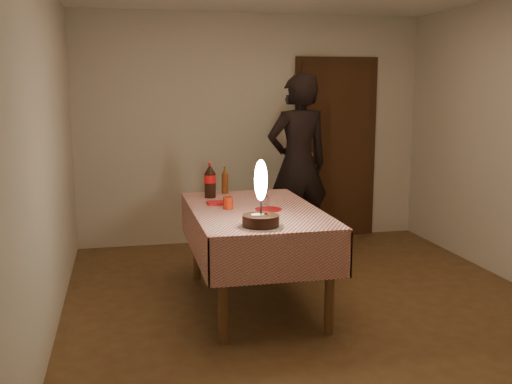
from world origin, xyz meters
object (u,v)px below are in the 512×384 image
(clear_cup, at_px, (265,202))
(amber_bottle_left, at_px, (225,181))
(dining_table, at_px, (255,221))
(birthday_cake, at_px, (261,210))
(red_plate, at_px, (268,209))
(red_cup, at_px, (228,203))
(photographer, at_px, (298,165))
(cola_bottle, at_px, (210,181))

(clear_cup, distance_m, amber_bottle_left, 0.74)
(dining_table, relative_size, birthday_cake, 3.58)
(dining_table, bearing_deg, amber_bottle_left, 98.87)
(birthday_cake, relative_size, red_plate, 2.18)
(red_cup, distance_m, photographer, 1.71)
(red_cup, height_order, photographer, photographer)
(red_plate, height_order, red_cup, red_cup)
(red_cup, bearing_deg, dining_table, -7.94)
(photographer, bearing_deg, cola_bottle, -141.68)
(cola_bottle, bearing_deg, birthday_cake, -81.33)
(amber_bottle_left, bearing_deg, red_plate, -75.37)
(birthday_cake, bearing_deg, red_plate, 70.91)
(dining_table, relative_size, amber_bottle_left, 6.75)
(cola_bottle, distance_m, photographer, 1.36)
(dining_table, xyz_separation_m, red_cup, (-0.21, 0.03, 0.16))
(red_plate, relative_size, photographer, 0.11)
(red_plate, height_order, cola_bottle, cola_bottle)
(red_plate, distance_m, amber_bottle_left, 0.85)
(cola_bottle, bearing_deg, amber_bottle_left, 47.71)
(dining_table, distance_m, photographer, 1.63)
(birthday_cake, distance_m, amber_bottle_left, 1.39)
(red_cup, height_order, clear_cup, red_cup)
(red_plate, relative_size, clear_cup, 2.44)
(red_plate, bearing_deg, amber_bottle_left, 104.63)
(dining_table, xyz_separation_m, amber_bottle_left, (-0.12, 0.74, 0.23))
(clear_cup, distance_m, photographer, 1.53)
(dining_table, xyz_separation_m, birthday_cake, (-0.10, -0.64, 0.23))
(red_plate, xyz_separation_m, red_cup, (-0.31, 0.10, 0.05))
(birthday_cake, bearing_deg, red_cup, 99.78)
(clear_cup, relative_size, photographer, 0.05)
(clear_cup, distance_m, cola_bottle, 0.65)
(amber_bottle_left, bearing_deg, photographer, 36.26)
(cola_bottle, bearing_deg, red_cup, -82.74)
(cola_bottle, bearing_deg, dining_table, -63.35)
(birthday_cake, xyz_separation_m, amber_bottle_left, (-0.02, 1.39, -0.01))
(red_cup, bearing_deg, clear_cup, 2.44)
(red_cup, xyz_separation_m, clear_cup, (0.31, 0.01, -0.01))
(birthday_cake, distance_m, red_plate, 0.61)
(birthday_cake, distance_m, cola_bottle, 1.22)
(dining_table, relative_size, red_cup, 17.20)
(birthday_cake, bearing_deg, amber_bottle_left, 90.73)
(red_cup, height_order, amber_bottle_left, amber_bottle_left)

